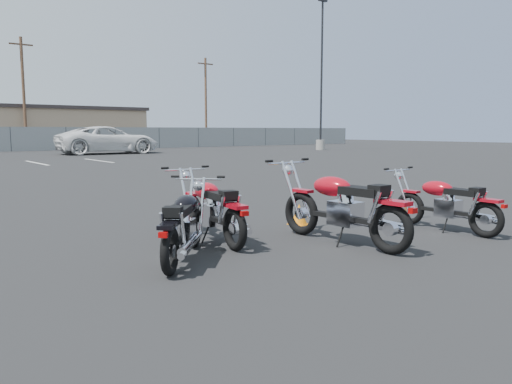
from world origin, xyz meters
TOP-DOWN VIEW (x-y plane):
  - ground at (0.00, 0.00)m, footprint 120.00×120.00m
  - motorcycle_front_red at (-0.48, 0.71)m, footprint 0.78×2.03m
  - motorcycle_second_black at (-1.33, 0.02)m, footprint 1.56×1.65m
  - motorcycle_third_red at (0.82, -0.54)m, footprint 0.88×2.28m
  - motorcycle_rear_red at (2.75, -0.91)m, footprint 0.74×1.91m
  - training_cone_near at (1.29, 0.85)m, footprint 0.29×0.29m
  - light_pole_east at (24.03, 23.09)m, footprint 0.80×0.70m
  - tan_building_east at (10.00, 44.00)m, footprint 14.40×9.40m
  - utility_pole_c at (6.00, 39.00)m, footprint 1.80×0.24m
  - utility_pole_d at (24.00, 40.00)m, footprint 1.80×0.24m
  - white_van at (8.30, 27.11)m, footprint 3.36×7.67m

SIDE VIEW (x-z plane):
  - ground at x=0.00m, z-range 0.00..0.00m
  - training_cone_near at x=1.29m, z-range 0.00..0.34m
  - motorcycle_rear_red at x=2.75m, z-range -0.04..0.89m
  - motorcycle_second_black at x=-1.33m, z-range -0.04..0.89m
  - motorcycle_front_red at x=-0.48m, z-range -0.04..0.95m
  - motorcycle_third_red at x=0.82m, z-range -0.05..1.07m
  - white_van at x=8.30m, z-range 0.00..2.86m
  - tan_building_east at x=10.00m, z-range 0.01..3.71m
  - light_pole_east at x=24.03m, z-range -2.66..8.83m
  - utility_pole_c at x=6.00m, z-range 0.19..9.19m
  - utility_pole_d at x=24.00m, z-range 0.19..9.19m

